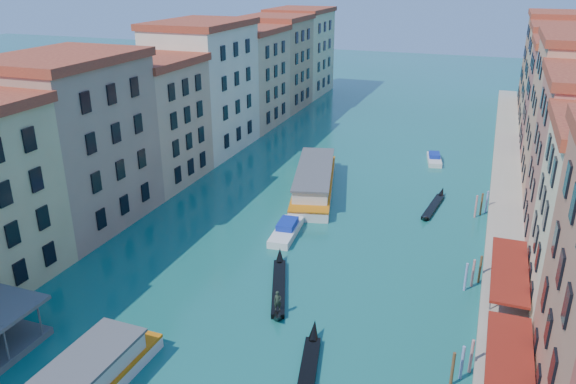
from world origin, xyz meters
TOP-DOWN VIEW (x-y plane):
  - left_bank_palazzos at (-26.00, 64.68)m, footprint 12.80×128.40m
  - quay at (22.00, 65.00)m, footprint 4.00×140.00m
  - restaurant_awnings at (22.19, 23.00)m, footprint 3.20×44.55m
  - mooring_poles_right at (19.10, 28.80)m, footprint 1.44×54.24m
  - vaporetto_far at (-2.95, 59.00)m, footprint 10.07×22.51m
  - gondola_fore at (1.82, 33.00)m, footprint 5.36×12.52m
  - gondola_right at (8.55, 21.14)m, footprint 3.79×13.23m
  - gondola_far at (13.38, 58.34)m, footprint 2.16×11.09m
  - motorboat_mid at (-1.62, 44.36)m, footprint 3.03×7.71m
  - motorboat_far at (11.25, 77.17)m, footprint 3.06×6.54m

SIDE VIEW (x-z plane):
  - gondola_far at x=13.38m, z-range -0.46..1.11m
  - gondola_fore at x=1.82m, z-range -0.86..1.73m
  - quay at x=22.00m, z-range 0.00..1.00m
  - motorboat_far at x=11.25m, z-range -0.14..1.16m
  - gondola_right at x=8.55m, z-range -0.82..1.84m
  - motorboat_mid at x=-1.62m, z-range -0.17..1.39m
  - mooring_poles_right at x=19.10m, z-range -0.30..2.90m
  - vaporetto_far at x=-2.95m, z-range -0.16..3.10m
  - restaurant_awnings at x=22.19m, z-range 1.43..4.55m
  - left_bank_palazzos at x=-26.00m, z-range -0.79..20.21m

